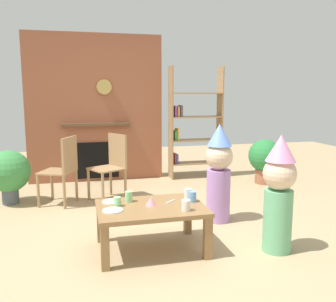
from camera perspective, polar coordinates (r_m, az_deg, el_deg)
ground_plane at (r=3.98m, az=-0.75°, el=-12.54°), size 12.00×12.00×0.00m
brick_fireplace_feature at (r=6.21m, az=-11.18°, el=6.40°), size 2.20×0.28×2.40m
bookshelf at (r=6.32m, az=3.84°, el=3.89°), size 0.90×0.28×1.90m
coffee_table at (r=3.46m, az=-2.65°, el=-9.54°), size 0.99×0.71×0.43m
paper_cup_near_left at (r=3.45m, az=-7.88°, el=-7.78°), size 0.07×0.07×0.09m
paper_cup_near_right at (r=3.57m, az=-6.10°, el=-7.04°), size 0.07×0.07×0.10m
paper_cup_center at (r=3.56m, az=3.79°, el=-7.07°), size 0.08×0.08×0.10m
paper_cup_far_left at (r=3.68m, az=3.10°, el=-6.59°), size 0.08×0.08×0.10m
paper_cup_far_right at (r=3.30m, az=2.80°, el=-8.41°), size 0.08×0.08×0.10m
paper_plate_front at (r=3.59m, az=-8.74°, el=-7.77°), size 0.18×0.18×0.01m
paper_plate_rear at (r=3.33m, az=-8.59°, el=-9.10°), size 0.18×0.18×0.01m
birthday_cake_slice at (r=3.45m, az=-2.66°, el=-7.77°), size 0.10×0.10×0.08m
table_fork at (r=3.56m, az=0.38°, el=-7.85°), size 0.12×0.11×0.01m
child_with_cone_hat at (r=3.52m, az=16.81°, el=-5.91°), size 0.30×0.30×1.09m
child_in_pink at (r=4.20m, az=7.88°, el=-3.00°), size 0.31×0.31×1.12m
dining_chair_left at (r=4.98m, az=-15.90°, el=-2.33°), size 0.53×0.53×0.90m
dining_chair_middle at (r=5.10m, az=-8.65°, el=-1.80°), size 0.54×0.54×0.90m
potted_plant_tall at (r=6.14m, az=14.77°, el=-1.07°), size 0.53×0.53×0.72m
potted_plant_short at (r=5.28m, az=-23.44°, el=-3.07°), size 0.55×0.55×0.72m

